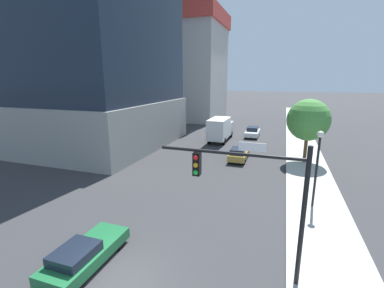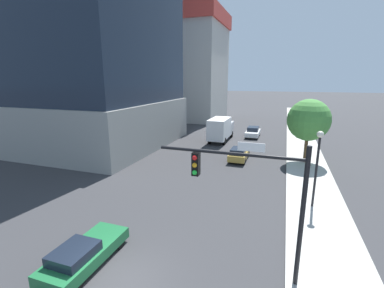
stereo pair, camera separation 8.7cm
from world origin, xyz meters
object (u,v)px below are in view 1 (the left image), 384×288
(car_green, at_px, (84,254))
(box_truck, at_px, (220,128))
(car_white, at_px, (253,132))
(car_gold, at_px, (239,154))
(street_lamp, at_px, (318,157))
(traffic_light_pole, at_px, (253,185))
(street_tree, at_px, (308,120))
(construction_building, at_px, (193,61))

(car_green, relative_size, box_truck, 0.63)
(car_green, distance_m, car_white, 33.03)
(car_gold, xyz_separation_m, car_white, (0.00, 13.04, 0.04))
(street_lamp, distance_m, car_green, 15.12)
(car_gold, distance_m, box_truck, 9.59)
(traffic_light_pole, xyz_separation_m, box_truck, (-7.49, 26.38, -2.56))
(traffic_light_pole, xyz_separation_m, street_lamp, (3.39, 8.12, -0.73))
(street_lamp, xyz_separation_m, street_tree, (0.10, 10.91, 0.97))
(street_tree, height_order, box_truck, street_tree)
(street_lamp, distance_m, street_tree, 10.95)
(construction_building, height_order, traffic_light_pole, construction_building)
(traffic_light_pole, distance_m, car_green, 8.60)
(traffic_light_pole, xyz_separation_m, street_tree, (3.49, 19.03, 0.24))
(car_green, bearing_deg, traffic_light_pole, 14.45)
(street_lamp, xyz_separation_m, box_truck, (-10.88, 18.26, -1.83))
(street_tree, distance_m, car_gold, 7.97)
(construction_building, distance_m, street_lamp, 45.75)
(car_green, distance_m, box_truck, 28.34)
(street_tree, bearing_deg, construction_building, 128.46)
(street_tree, bearing_deg, box_truck, 146.19)
(street_lamp, bearing_deg, car_green, -137.26)
(traffic_light_pole, bearing_deg, street_lamp, 67.36)
(car_white, relative_size, box_truck, 0.62)
(car_white, xyz_separation_m, box_truck, (-4.14, -4.46, 1.07))
(construction_building, xyz_separation_m, traffic_light_pole, (18.80, -47.09, -8.31))
(car_white, height_order, box_truck, box_truck)
(car_white, bearing_deg, street_lamp, -73.48)
(car_gold, bearing_deg, car_white, 90.00)
(construction_building, distance_m, car_white, 25.41)
(street_lamp, height_order, car_white, street_lamp)
(street_lamp, height_order, car_green, street_lamp)
(car_green, bearing_deg, street_lamp, 42.74)
(box_truck, bearing_deg, car_green, -90.00)
(traffic_light_pole, height_order, street_lamp, traffic_light_pole)
(box_truck, bearing_deg, street_lamp, -59.22)
(street_lamp, height_order, box_truck, street_lamp)
(street_lamp, bearing_deg, traffic_light_pole, -112.64)
(construction_building, height_order, street_lamp, construction_building)
(street_tree, bearing_deg, car_white, 120.06)
(street_tree, bearing_deg, car_gold, -169.79)
(traffic_light_pole, bearing_deg, box_truck, 105.85)
(construction_building, relative_size, traffic_light_pole, 5.01)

